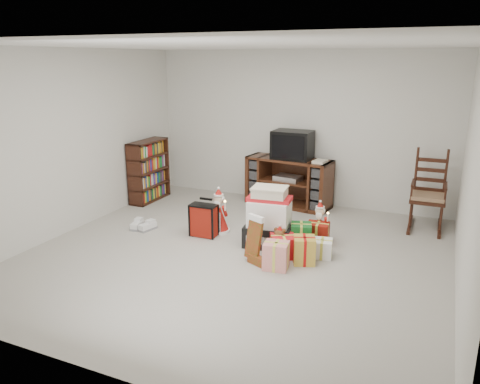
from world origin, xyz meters
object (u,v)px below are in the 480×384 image
Objects in this scene: teddy_bear at (280,242)px; crt_television at (292,145)px; tv_stand at (289,182)px; gift_pile at (269,221)px; santa_figurine at (319,225)px; red_suitcase at (204,220)px; rocking_chair at (428,200)px; mrs_claus_figurine at (219,215)px; gift_cluster at (301,245)px; sneaker_pair at (142,226)px; bookshelf at (149,172)px.

teddy_bear is 0.52× the size of crt_television.
tv_stand reaches higher than gift_pile.
tv_stand is at bearing 123.43° from santa_figurine.
rocking_chair is at bearing 29.00° from red_suitcase.
red_suitcase is at bearing -150.42° from rocking_chair.
santa_figurine is (-1.28, -1.12, -0.19)m from rocking_chair.
mrs_claus_figurine reaches higher than red_suitcase.
teddy_bear is 2.17m from crt_television.
santa_figurine is 0.85× the size of mrs_claus_figurine.
gift_pile is at bearing -141.27° from santa_figurine.
mrs_claus_figurine is 0.57× the size of gift_cluster.
gift_cluster is at bearing -25.28° from gift_pile.
red_suitcase is (-0.61, -1.82, -0.17)m from tv_stand.
gift_cluster is at bearing -14.42° from mrs_claus_figurine.
crt_television is at bearing 103.94° from teddy_bear.
mrs_claus_figurine is (-1.36, -0.27, 0.04)m from santa_figurine.
red_suitcase is at bearing 176.00° from gift_cluster.
crt_television reaches higher than rocking_chair.
gift_pile is 0.68× the size of gift_cluster.
gift_cluster is (2.34, 0.02, 0.09)m from sneaker_pair.
gift_pile reaches higher than gift_cluster.
bookshelf is at bearing 155.64° from teddy_bear.
teddy_bear reaches higher than gift_cluster.
red_suitcase is 1.41m from gift_cluster.
crt_television is at bearing 15.92° from bookshelf.
bookshelf reaches higher than sneaker_pair.
red_suitcase is 0.83× the size of mrs_claus_figurine.
red_suitcase reaches higher than gift_cluster.
mrs_claus_figurine reaches higher than gift_cluster.
crt_television reaches higher than tv_stand.
rocking_chair is 2.22× the size of red_suitcase.
red_suitcase is (-2.76, -1.62, -0.17)m from rocking_chair.
rocking_chair is at bearing 51.79° from gift_cluster.
tv_stand is 2.03m from teddy_bear.
gift_pile is at bearing 161.37° from gift_cluster.
bookshelf reaches higher than red_suitcase.
santa_figurine is at bearing -139.78° from rocking_chair.
tv_stand is at bearing 72.50° from mrs_claus_figurine.
santa_figurine is at bearing -57.01° from crt_television.
tv_stand is 1.23× the size of rocking_chair.
bookshelf is 3.33m from gift_cluster.
teddy_bear is at bearing -67.08° from tv_stand.
santa_figurine reaches higher than gift_cluster.
sneaker_pair is at bearing -120.94° from tv_stand.
bookshelf is at bearing 117.80° from sneaker_pair.
bookshelf is 1.90× the size of santa_figurine.
tv_stand is 2.09m from gift_cluster.
gift_cluster is at bearing -22.01° from bookshelf.
rocking_chair reaches higher than red_suitcase.
sneaker_pair is at bearing -179.53° from gift_cluster.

